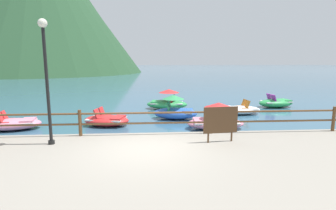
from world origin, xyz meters
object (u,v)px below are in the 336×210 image
at_px(pedal_boat_2, 216,120).
at_px(pedal_boat_6, 107,120).
at_px(lamp_post, 46,70).
at_px(pedal_boat_5, 276,103).
at_px(sign_board, 221,121).
at_px(pedal_boat_1, 167,102).
at_px(pedal_boat_4, 239,110).
at_px(pedal_boat_0, 13,124).
at_px(pedal_boat_3, 175,111).

xyz_separation_m(pedal_boat_2, pedal_boat_6, (-5.03, 0.99, -0.13)).
distance_m(lamp_post, pedal_boat_5, 14.42).
bearing_deg(sign_board, pedal_boat_5, 54.55).
bearing_deg(pedal_boat_6, pedal_boat_2, -11.12).
height_order(pedal_boat_1, pedal_boat_4, pedal_boat_1).
relative_size(pedal_boat_0, pedal_boat_5, 1.05).
height_order(lamp_post, pedal_boat_6, lamp_post).
xyz_separation_m(pedal_boat_4, pedal_boat_6, (-7.20, -2.21, 0.01)).
relative_size(sign_board, pedal_boat_2, 0.45).
bearing_deg(pedal_boat_2, pedal_boat_1, 109.82).
height_order(pedal_boat_1, pedal_boat_5, pedal_boat_1).
relative_size(pedal_boat_0, pedal_boat_2, 1.00).
relative_size(pedal_boat_4, pedal_boat_5, 1.01).
xyz_separation_m(sign_board, pedal_boat_1, (-1.21, 8.37, -0.71)).
bearing_deg(pedal_boat_5, pedal_boat_4, -147.33).
distance_m(pedal_boat_1, pedal_boat_4, 4.49).
bearing_deg(pedal_boat_6, pedal_boat_4, 17.03).
distance_m(sign_board, pedal_boat_3, 5.54).
bearing_deg(lamp_post, pedal_boat_3, 48.91).
height_order(lamp_post, pedal_boat_5, lamp_post).
xyz_separation_m(pedal_boat_1, pedal_boat_2, (1.86, -5.17, -0.03)).
bearing_deg(pedal_boat_6, pedal_boat_3, 19.60).
distance_m(pedal_boat_4, pedal_boat_5, 3.79).
height_order(sign_board, pedal_boat_2, sign_board).
bearing_deg(pedal_boat_4, pedal_boat_6, -162.97).
distance_m(sign_board, pedal_boat_4, 7.05).
relative_size(lamp_post, pedal_boat_3, 1.57).
distance_m(lamp_post, pedal_boat_4, 10.73).
bearing_deg(pedal_boat_6, pedal_boat_0, -173.31).
bearing_deg(sign_board, pedal_boat_3, 100.19).
bearing_deg(pedal_boat_1, pedal_boat_2, -70.18).
height_order(pedal_boat_3, pedal_boat_5, pedal_boat_3).
relative_size(sign_board, pedal_boat_5, 0.48).
distance_m(pedal_boat_1, pedal_boat_3, 2.97).
height_order(sign_board, pedal_boat_6, sign_board).
relative_size(pedal_boat_4, pedal_boat_6, 1.03).
bearing_deg(pedal_boat_1, pedal_boat_3, -85.39).
bearing_deg(pedal_boat_2, lamp_post, -153.89).
bearing_deg(sign_board, pedal_boat_1, 98.23).
distance_m(pedal_boat_0, pedal_boat_1, 8.64).
relative_size(lamp_post, pedal_boat_4, 1.57).
xyz_separation_m(pedal_boat_0, pedal_boat_1, (7.28, 4.66, 0.16)).
height_order(pedal_boat_5, pedal_boat_6, pedal_boat_5).
height_order(pedal_boat_2, pedal_boat_6, pedal_boat_2).
bearing_deg(lamp_post, pedal_boat_0, 129.79).
distance_m(pedal_boat_1, pedal_boat_6, 5.25).
height_order(lamp_post, pedal_boat_4, lamp_post).
bearing_deg(pedal_boat_1, pedal_boat_0, -147.38).
relative_size(lamp_post, pedal_boat_1, 1.44).
bearing_deg(pedal_boat_6, sign_board, -43.72).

